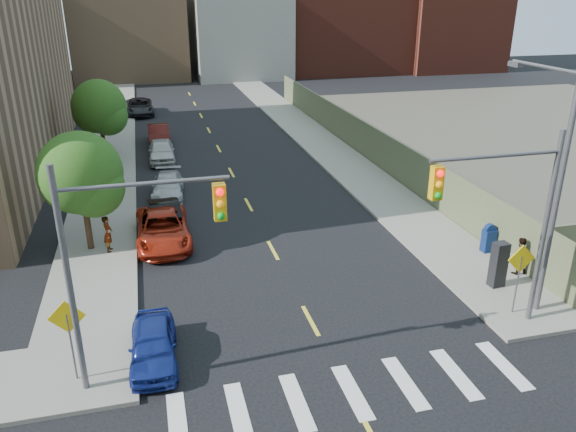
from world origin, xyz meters
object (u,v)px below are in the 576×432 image
payphone (499,265)px  pedestrian_east (519,256)px  parked_car_blue (153,344)px  parked_car_white (162,151)px  parked_car_maroon (159,135)px  pedestrian_west (108,234)px  parked_car_black (166,218)px  parked_car_red (163,229)px  parked_car_silver (168,186)px  parked_car_grey (139,107)px  mailbox (489,238)px

payphone → pedestrian_east: (1.45, 0.71, -0.13)m
parked_car_blue → parked_car_white: size_ratio=0.84×
parked_car_maroon → pedestrian_east: 28.65m
parked_car_white → pedestrian_west: (-2.96, -14.23, 0.24)m
parked_car_black → parked_car_red: bearing=-102.4°
parked_car_blue → pedestrian_east: bearing=10.1°
parked_car_black → parked_car_white: (0.37, 12.32, 0.04)m
parked_car_black → payphone: payphone is taller
parked_car_black → parked_car_blue: bearing=-99.2°
parked_car_maroon → parked_car_blue: bearing=-93.1°
parked_car_blue → parked_car_black: parked_car_black is taller
parked_car_red → parked_car_maroon: 18.36m
parked_car_red → parked_car_white: 13.66m
parked_car_black → parked_car_silver: 5.02m
parked_car_red → parked_car_grey: bearing=91.3°
parked_car_maroon → parked_car_white: bearing=-90.4°
parked_car_red → payphone: size_ratio=2.81×
parked_car_blue → parked_car_white: 22.76m
mailbox → pedestrian_west: bearing=163.4°
parked_car_black → parked_car_white: 12.32m
parked_car_red → payphone: (12.51, -7.69, 0.35)m
payphone → pedestrian_west: payphone is taller
pedestrian_west → parked_car_white: bearing=-5.2°
parked_car_black → parked_car_grey: parked_car_grey is taller
parked_car_white → mailbox: (13.40, -18.49, 0.05)m
parked_car_red → payphone: payphone is taller
parked_car_maroon → mailbox: bearing=-60.4°
parked_car_white → pedestrian_west: bearing=-100.4°
parked_car_silver → parked_car_white: size_ratio=0.99×
parked_car_grey → pedestrian_east: size_ratio=3.35×
parked_car_white → parked_car_maroon: size_ratio=0.98×
parked_car_blue → parked_car_silver: same height
parked_car_white → parked_car_maroon: (0.00, 4.70, -0.01)m
payphone → mailbox: bearing=58.8°
parked_car_black → payphone: (12.31, -9.02, 0.38)m
parked_car_maroon → pedestrian_west: (-2.96, -18.93, 0.26)m
parked_car_blue → parked_car_grey: 38.96m
parked_car_black → parked_car_maroon: (0.37, 17.02, 0.03)m
parked_car_blue → pedestrian_west: bearing=103.0°
mailbox → pedestrian_east: pedestrian_east is taller
mailbox → pedestrian_east: (0.00, -2.14, 0.15)m
parked_car_black → pedestrian_west: pedestrian_west is taller
parked_car_red → mailbox: size_ratio=3.94×
parked_car_blue → payphone: size_ratio=1.96×
mailbox → pedestrian_east: bearing=-92.0°
parked_car_grey → pedestrian_west: 30.52m
parked_car_silver → parked_car_red: bearing=-89.6°
parked_car_grey → mailbox: bearing=-69.0°
parked_car_white → parked_car_grey: (-1.30, 16.24, 0.00)m
mailbox → payphone: bearing=-119.0°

